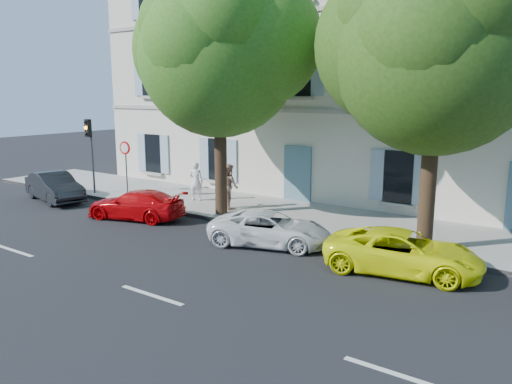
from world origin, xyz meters
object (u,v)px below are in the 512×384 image
Objects in this scene: car_red_coupe at (136,205)px; pedestrian_b at (229,186)px; car_dark_sedan at (55,187)px; pedestrian_a at (196,181)px; car_yellow_supercar at (403,252)px; road_sign at (126,157)px; car_white_coupe at (270,229)px; tree_left at (219,57)px; tree_right at (437,54)px; traffic_light at (90,140)px.

pedestrian_b is (2.21, 2.95, 0.50)m from car_red_coupe.
pedestrian_a reaches higher than car_dark_sedan.
pedestrian_b is at bearing 60.32° from car_yellow_supercar.
road_sign is at bearing -140.33° from car_red_coupe.
pedestrian_b is (-3.83, 2.84, 0.52)m from car_white_coupe.
car_white_coupe is 1.52× the size of road_sign.
car_white_coupe is 0.42× the size of tree_left.
car_yellow_supercar is 1.63× the size of road_sign.
car_yellow_supercar is 9.70m from tree_left.
car_dark_sedan reaches higher than car_yellow_supercar.
tree_right reaches higher than traffic_light.
tree_right is (10.29, 2.03, 5.25)m from car_red_coupe.
pedestrian_a is (2.89, 1.35, -0.98)m from road_sign.
tree_right is at bearing -9.90° from car_yellow_supercar.
road_sign reaches higher than car_white_coupe.
road_sign reaches higher than pedestrian_b.
pedestrian_b is (-0.31, 0.89, -4.95)m from tree_left.
pedestrian_a reaches higher than car_yellow_supercar.
pedestrian_b is at bearing 11.20° from road_sign.
road_sign is 1.39× the size of pedestrian_b.
road_sign is 3.33m from pedestrian_a.
tree_left is 2.66× the size of traffic_light.
car_red_coupe is at bearing 73.65° from car_white_coupe.
tree_right is 2.58× the size of traffic_light.
pedestrian_a is at bearing 15.50° from pedestrian_b.
traffic_light reaches higher than pedestrian_a.
pedestrian_b is at bearing 128.31° from car_red_coupe.
pedestrian_a is at bearing 17.38° from traffic_light.
pedestrian_a is at bearing -47.09° from car_dark_sedan.
tree_right is (15.72, 1.88, 5.17)m from car_dark_sedan.
tree_right is at bearing 1.10° from traffic_light.
car_red_coupe is at bearing -19.64° from traffic_light.
road_sign is at bearing 60.71° from car_white_coupe.
car_white_coupe is at bearing -8.50° from traffic_light.
car_yellow_supercar reaches higher than car_red_coupe.
pedestrian_b is (7.64, 2.80, 0.42)m from car_dark_sedan.
tree_right is (-0.01, 1.96, 5.23)m from car_yellow_supercar.
car_red_coupe is at bearing -35.48° from road_sign.
pedestrian_b is (-8.09, 0.91, -4.75)m from tree_right.
tree_right reaches higher than car_dark_sedan.
pedestrian_a reaches higher than car_red_coupe.
car_red_coupe is at bearing -140.83° from tree_left.
car_white_coupe is at bearing -155.70° from tree_right.
tree_right is (4.26, 1.92, 5.27)m from car_white_coupe.
car_dark_sedan is 0.44× the size of tree_right.
car_red_coupe is 6.04m from car_white_coupe.
car_yellow_supercar is 1.20× the size of traffic_light.
pedestrian_a is at bearing 162.83° from car_red_coupe.
car_yellow_supercar is at bearing -6.27° from traffic_light.
car_white_coupe is at bearing -28.90° from tree_left.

